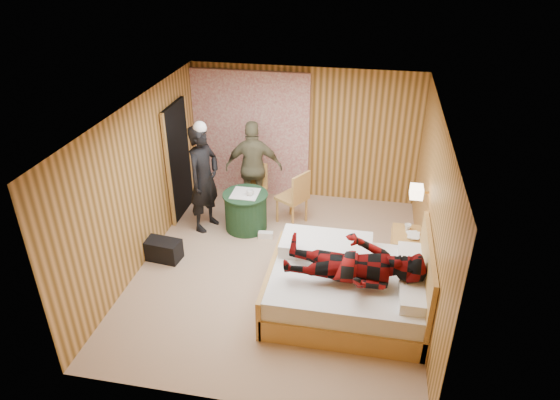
% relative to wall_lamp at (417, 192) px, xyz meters
% --- Properties ---
extents(floor, '(4.20, 5.00, 0.01)m').
position_rel_wall_lamp_xyz_m(floor, '(-1.92, -0.45, -1.30)').
color(floor, tan).
rests_on(floor, ground).
extents(ceiling, '(4.20, 5.00, 0.01)m').
position_rel_wall_lamp_xyz_m(ceiling, '(-1.92, -0.45, 1.20)').
color(ceiling, silver).
rests_on(ceiling, wall_back).
extents(wall_back, '(4.20, 0.02, 2.50)m').
position_rel_wall_lamp_xyz_m(wall_back, '(-1.92, 2.05, -0.05)').
color(wall_back, tan).
rests_on(wall_back, floor).
extents(wall_left, '(0.02, 5.00, 2.50)m').
position_rel_wall_lamp_xyz_m(wall_left, '(-4.02, -0.45, -0.05)').
color(wall_left, tan).
rests_on(wall_left, floor).
extents(wall_right, '(0.02, 5.00, 2.50)m').
position_rel_wall_lamp_xyz_m(wall_right, '(0.18, -0.45, -0.05)').
color(wall_right, tan).
rests_on(wall_right, floor).
extents(curtain, '(2.20, 0.08, 2.40)m').
position_rel_wall_lamp_xyz_m(curtain, '(-2.92, 1.98, -0.10)').
color(curtain, silver).
rests_on(curtain, floor).
extents(doorway, '(0.06, 0.90, 2.05)m').
position_rel_wall_lamp_xyz_m(doorway, '(-3.98, 0.95, -0.28)').
color(doorway, black).
rests_on(doorway, floor).
extents(wall_lamp, '(0.26, 0.24, 0.16)m').
position_rel_wall_lamp_xyz_m(wall_lamp, '(0.00, 0.00, 0.00)').
color(wall_lamp, gold).
rests_on(wall_lamp, wall_right).
extents(bed, '(2.15, 1.70, 1.17)m').
position_rel_wall_lamp_xyz_m(bed, '(-0.80, -1.12, -0.96)').
color(bed, tan).
rests_on(bed, floor).
extents(nightstand, '(0.45, 0.62, 0.60)m').
position_rel_wall_lamp_xyz_m(nightstand, '(-0.04, -0.03, -0.99)').
color(nightstand, tan).
rests_on(nightstand, floor).
extents(round_table, '(0.77, 0.77, 0.68)m').
position_rel_wall_lamp_xyz_m(round_table, '(-2.70, 0.62, -0.96)').
color(round_table, '#1E4124').
rests_on(round_table, floor).
extents(chair_far, '(0.47, 0.47, 0.93)m').
position_rel_wall_lamp_xyz_m(chair_far, '(-2.70, 1.24, -0.76)').
color(chair_far, tan).
rests_on(chair_far, floor).
extents(chair_near, '(0.62, 0.62, 0.99)m').
position_rel_wall_lamp_xyz_m(chair_near, '(-1.89, 0.94, -0.72)').
color(chair_near, tan).
rests_on(chair_near, floor).
extents(duffel_bag, '(0.61, 0.38, 0.33)m').
position_rel_wall_lamp_xyz_m(duffel_bag, '(-3.77, -0.52, -1.14)').
color(duffel_bag, black).
rests_on(duffel_bag, floor).
extents(sneaker_left, '(0.25, 0.11, 0.11)m').
position_rel_wall_lamp_xyz_m(sneaker_left, '(-2.78, 0.47, -1.24)').
color(sneaker_left, white).
rests_on(sneaker_left, floor).
extents(sneaker_right, '(0.26, 0.13, 0.11)m').
position_rel_wall_lamp_xyz_m(sneaker_right, '(-2.31, 0.37, -1.24)').
color(sneaker_right, white).
rests_on(sneaker_right, floor).
extents(woman_standing, '(0.64, 0.79, 1.86)m').
position_rel_wall_lamp_xyz_m(woman_standing, '(-3.39, 0.54, -0.37)').
color(woman_standing, black).
rests_on(woman_standing, floor).
extents(man_at_table, '(1.06, 0.57, 1.72)m').
position_rel_wall_lamp_xyz_m(man_at_table, '(-2.70, 1.26, -0.44)').
color(man_at_table, brown).
rests_on(man_at_table, floor).
extents(man_on_bed, '(0.86, 0.67, 1.77)m').
position_rel_wall_lamp_xyz_m(man_on_bed, '(-0.77, -1.35, -0.29)').
color(man_on_bed, maroon).
rests_on(man_on_bed, bed).
extents(book_lower, '(0.22, 0.26, 0.02)m').
position_rel_wall_lamp_xyz_m(book_lower, '(-0.04, -0.08, -0.69)').
color(book_lower, white).
rests_on(book_lower, nightstand).
extents(book_upper, '(0.20, 0.25, 0.02)m').
position_rel_wall_lamp_xyz_m(book_upper, '(-0.04, -0.08, -0.67)').
color(book_upper, white).
rests_on(book_upper, nightstand).
extents(cup_nightstand, '(0.13, 0.13, 0.09)m').
position_rel_wall_lamp_xyz_m(cup_nightstand, '(-0.04, 0.10, -0.66)').
color(cup_nightstand, white).
rests_on(cup_nightstand, nightstand).
extents(cup_table, '(0.14, 0.14, 0.10)m').
position_rel_wall_lamp_xyz_m(cup_table, '(-2.60, 0.57, -0.57)').
color(cup_table, white).
rests_on(cup_table, round_table).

